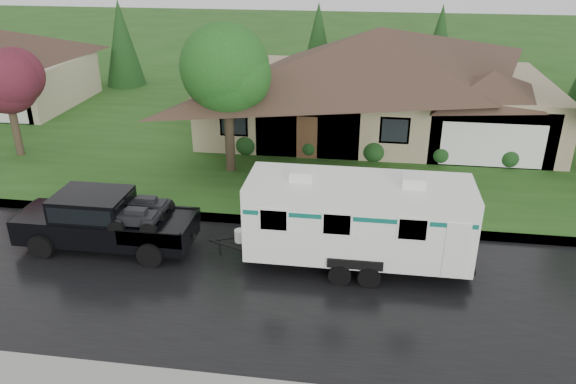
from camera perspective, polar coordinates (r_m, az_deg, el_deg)
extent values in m
plane|color=#224B17|center=(19.45, 2.49, -6.59)|extent=(140.00, 140.00, 0.00)
cube|color=black|center=(17.78, 1.80, -9.87)|extent=(140.00, 8.00, 0.01)
cube|color=gray|center=(21.37, 3.13, -3.32)|extent=(140.00, 0.50, 0.15)
cube|color=#224B17|center=(33.16, 5.24, 6.93)|extent=(140.00, 26.00, 0.15)
cube|color=gray|center=(31.72, 8.89, 8.89)|extent=(18.00, 10.00, 3.00)
pyramid|color=#3C2921|center=(30.89, 9.39, 16.23)|extent=(19.44, 10.80, 2.60)
cube|color=gray|center=(29.46, 19.45, 6.25)|extent=(5.76, 4.00, 2.70)
cube|color=tan|center=(37.86, -25.23, 9.03)|extent=(3.20, 4.00, 2.52)
cylinder|color=#382B1E|center=(25.75, -5.94, 5.20)|extent=(0.43, 0.43, 2.86)
sphere|color=#256320|center=(24.90, -6.25, 12.02)|extent=(3.95, 3.95, 3.95)
cylinder|color=#382B1E|center=(30.69, -25.86, 5.43)|extent=(0.37, 0.37, 2.25)
sphere|color=maroon|center=(30.08, -26.72, 9.84)|extent=(3.10, 3.10, 3.10)
sphere|color=#143814|center=(28.16, -4.24, 4.97)|extent=(1.00, 1.00, 1.00)
sphere|color=#143814|center=(27.67, 2.17, 4.66)|extent=(1.00, 1.00, 1.00)
sphere|color=#143814|center=(27.54, 8.72, 4.29)|extent=(1.00, 1.00, 1.00)
sphere|color=#143814|center=(27.77, 15.23, 3.87)|extent=(1.00, 1.00, 1.00)
sphere|color=#143814|center=(28.35, 21.55, 3.40)|extent=(1.00, 1.00, 1.00)
cube|color=black|center=(20.66, -17.94, -3.37)|extent=(6.12, 2.04, 0.88)
cube|color=black|center=(21.59, -23.41, -2.20)|extent=(1.63, 1.99, 0.36)
cube|color=black|center=(20.50, -19.25, -1.33)|extent=(2.45, 1.92, 0.92)
cube|color=black|center=(20.48, -19.27, -1.20)|extent=(2.24, 1.96, 0.56)
cube|color=black|center=(19.81, -12.95, -3.31)|extent=(2.24, 1.94, 0.06)
cylinder|color=black|center=(20.98, -23.75, -5.04)|extent=(0.86, 0.33, 0.86)
cylinder|color=black|center=(22.47, -21.22, -2.61)|extent=(0.86, 0.33, 0.86)
cylinder|color=black|center=(19.28, -13.82, -6.18)|extent=(0.86, 0.33, 0.86)
cylinder|color=black|center=(20.90, -11.87, -3.44)|extent=(0.86, 0.33, 0.86)
cube|color=white|center=(18.21, 7.12, -2.56)|extent=(7.14, 2.45, 2.50)
cube|color=black|center=(18.89, 6.90, -6.35)|extent=(7.55, 1.22, 0.14)
cube|color=#0D5D53|center=(17.97, 7.22, -1.00)|extent=(7.00, 2.47, 0.14)
cube|color=white|center=(17.72, 1.42, 1.88)|extent=(0.71, 0.82, 0.33)
cube|color=white|center=(17.68, 12.65, 1.21)|extent=(0.71, 0.82, 0.33)
cylinder|color=black|center=(17.90, 5.28, -8.36)|extent=(0.71, 0.24, 0.71)
cylinder|color=black|center=(19.96, 5.70, -4.64)|extent=(0.71, 0.24, 0.71)
cylinder|color=black|center=(17.89, 8.24, -8.54)|extent=(0.71, 0.24, 0.71)
cylinder|color=black|center=(19.96, 8.34, -4.79)|extent=(0.71, 0.24, 0.71)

